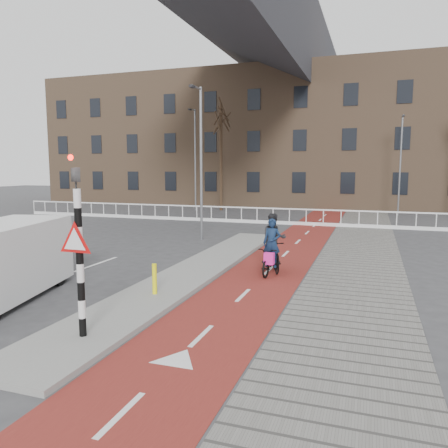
% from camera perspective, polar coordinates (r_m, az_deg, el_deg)
% --- Properties ---
extents(ground, '(120.00, 120.00, 0.00)m').
position_cam_1_polar(ground, '(10.59, -8.62, -11.41)').
color(ground, '#38383A').
rests_on(ground, ground).
extents(bike_lane, '(2.50, 60.00, 0.01)m').
position_cam_1_polar(bike_lane, '(19.44, 9.15, -2.78)').
color(bike_lane, maroon).
rests_on(bike_lane, ground).
extents(sidewalk, '(3.00, 60.00, 0.01)m').
position_cam_1_polar(sidewalk, '(19.19, 17.43, -3.16)').
color(sidewalk, slate).
rests_on(sidewalk, ground).
extents(curb_island, '(1.80, 16.00, 0.12)m').
position_cam_1_polar(curb_island, '(14.35, -3.74, -6.09)').
color(curb_island, gray).
rests_on(curb_island, ground).
extents(traffic_signal, '(0.80, 0.80, 3.68)m').
position_cam_1_polar(traffic_signal, '(8.76, -18.49, -2.24)').
color(traffic_signal, black).
rests_on(traffic_signal, curb_island).
extents(bollard, '(0.12, 0.12, 0.80)m').
position_cam_1_polar(bollard, '(11.59, -9.07, -7.09)').
color(bollard, '#F6EF0D').
rests_on(bollard, curb_island).
extents(cyclist_near, '(0.72, 1.74, 1.79)m').
position_cam_1_polar(cyclist_near, '(14.00, 6.24, -4.16)').
color(cyclist_near, black).
rests_on(cyclist_near, bike_lane).
extents(cyclist_far, '(1.16, 1.82, 1.91)m').
position_cam_1_polar(cyclist_far, '(14.45, 6.50, -3.04)').
color(cyclist_far, black).
rests_on(cyclist_far, bike_lane).
extents(railing, '(28.00, 0.10, 0.99)m').
position_cam_1_polar(railing, '(27.80, -1.67, 0.97)').
color(railing, silver).
rests_on(railing, ground).
extents(townhouse_row, '(46.00, 10.00, 15.90)m').
position_cam_1_polar(townhouse_row, '(41.83, 8.37, 13.34)').
color(townhouse_row, '#7F6047').
rests_on(townhouse_row, ground).
extents(tree_mid, '(0.23, 0.23, 8.32)m').
position_cam_1_polar(tree_mid, '(34.98, -0.39, 8.61)').
color(tree_mid, '#302215').
rests_on(tree_mid, ground).
extents(streetlight_near, '(0.12, 0.12, 7.06)m').
position_cam_1_polar(streetlight_near, '(20.57, -3.00, 7.72)').
color(streetlight_near, slate).
rests_on(streetlight_near, ground).
extents(streetlight_left, '(0.12, 0.12, 7.94)m').
position_cam_1_polar(streetlight_left, '(34.95, -3.78, 8.28)').
color(streetlight_left, slate).
rests_on(streetlight_left, ground).
extents(streetlight_right, '(0.12, 0.12, 7.05)m').
position_cam_1_polar(streetlight_right, '(33.63, 22.02, 7.05)').
color(streetlight_right, slate).
rests_on(streetlight_right, ground).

